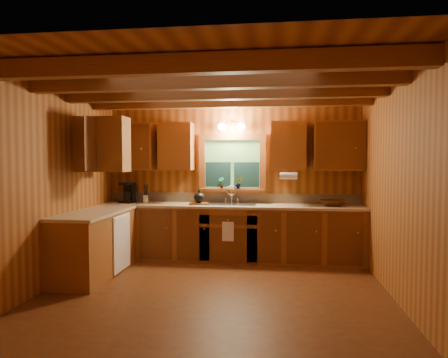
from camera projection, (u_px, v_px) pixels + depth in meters
name	position (u px, v px, depth m)	size (l,w,h in m)	color
room	(215.00, 186.00, 4.91)	(4.20, 4.20, 4.20)	#582F15
ceiling_beams	(215.00, 87.00, 4.85)	(4.20, 2.54, 0.18)	brown
base_cabinets	(197.00, 236.00, 6.29)	(4.20, 2.22, 0.86)	brown
countertop	(197.00, 208.00, 6.27)	(4.20, 2.24, 0.04)	tan
backsplash	(232.00, 198.00, 6.79)	(4.20, 0.02, 0.16)	tan
dishwasher_panel	(122.00, 243.00, 5.82)	(0.02, 0.60, 0.80)	white
upper_cabinets	(194.00, 146.00, 6.37)	(4.19, 1.77, 0.78)	brown
window	(232.00, 165.00, 6.75)	(1.12, 0.08, 1.00)	brown
window_sill	(232.00, 190.00, 6.72)	(1.06, 0.14, 0.04)	brown
wall_sconce	(232.00, 127.00, 6.60)	(0.45, 0.21, 0.17)	black
paper_towel_roll	(288.00, 176.00, 6.30)	(0.11, 0.11, 0.27)	white
dish_towel	(228.00, 232.00, 6.20)	(0.18, 0.01, 0.30)	white
sink	(230.00, 207.00, 6.52)	(0.82, 0.48, 0.43)	silver
coffee_maker	(128.00, 192.00, 6.83)	(0.19, 0.25, 0.34)	black
utensil_crock	(145.00, 199.00, 6.72)	(0.11, 0.11, 0.31)	silver
cutting_board	(199.00, 204.00, 6.50)	(0.30, 0.22, 0.03)	#5D3014
teakettle	(199.00, 198.00, 6.49)	(0.17, 0.17, 0.21)	black
wicker_basket	(333.00, 203.00, 6.32)	(0.39, 0.39, 0.10)	#48230C
potted_plant_left	(221.00, 183.00, 6.74)	(0.10, 0.07, 0.19)	#5D3014
potted_plant_right	(239.00, 183.00, 6.66)	(0.10, 0.08, 0.19)	#5D3014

